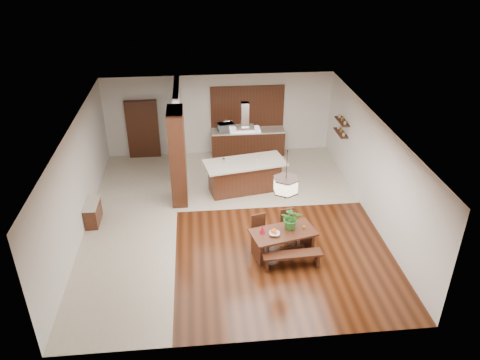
{
  "coord_description": "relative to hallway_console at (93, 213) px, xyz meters",
  "views": [
    {
      "loc": [
        -0.8,
        -11.14,
        7.37
      ],
      "look_at": [
        0.3,
        0.0,
        1.25
      ],
      "focal_mm": 35.0,
      "sensor_mm": 36.0,
      "label": 1
    }
  ],
  "objects": [
    {
      "name": "gold_ornament",
      "position": [
        5.56,
        -1.86,
        0.4
      ],
      "size": [
        0.07,
        0.07,
        0.09
      ],
      "primitive_type": "cylinder",
      "rotation": [
        0.0,
        0.0,
        -0.12
      ],
      "color": "gold",
      "rests_on": "dining_table"
    },
    {
      "name": "island_cup",
      "position": [
        4.79,
        1.33,
        0.75
      ],
      "size": [
        0.14,
        0.14,
        0.09
      ],
      "primitive_type": "imported",
      "rotation": [
        0.0,
        0.0,
        -0.37
      ],
      "color": "silver",
      "rests_on": "kitchen_island"
    },
    {
      "name": "shelf_lower",
      "position": [
        7.68,
        2.4,
        1.08
      ],
      "size": [
        0.26,
        0.9,
        0.04
      ],
      "primitive_type": "cube",
      "color": "black",
      "rests_on": "room_shell"
    },
    {
      "name": "microwave",
      "position": [
        4.01,
        3.96,
        0.79
      ],
      "size": [
        0.62,
        0.49,
        0.3
      ],
      "primitive_type": "imported",
      "rotation": [
        0.0,
        0.0,
        0.24
      ],
      "color": "silver",
      "rests_on": "rear_counter"
    },
    {
      "name": "soffit_band",
      "position": [
        3.81,
        -0.2,
        2.57
      ],
      "size": [
        8.0,
        9.0,
        0.02
      ],
      "primitive_type": "cube",
      "color": "#3F240F",
      "rests_on": "room_shell"
    },
    {
      "name": "partition_pier",
      "position": [
        2.41,
        1.0,
        1.14
      ],
      "size": [
        0.45,
        1.0,
        2.9
      ],
      "primitive_type": "cube",
      "color": "black",
      "rests_on": "ground"
    },
    {
      "name": "hallway_doorway",
      "position": [
        1.11,
        4.2,
        0.74
      ],
      "size": [
        1.1,
        0.2,
        2.1
      ],
      "primitive_type": "cube",
      "color": "black",
      "rests_on": "ground"
    },
    {
      "name": "fruit_bowl",
      "position": [
        4.78,
        -2.03,
        0.38
      ],
      "size": [
        0.29,
        0.29,
        0.06
      ],
      "primitive_type": "imported",
      "rotation": [
        0.0,
        0.0,
        -0.12
      ],
      "color": "beige",
      "rests_on": "dining_table"
    },
    {
      "name": "partition_stub",
      "position": [
        2.41,
        3.1,
        1.14
      ],
      "size": [
        0.18,
        2.4,
        2.9
      ],
      "primitive_type": "cube",
      "color": "silver",
      "rests_on": "ground"
    },
    {
      "name": "pendant_lantern",
      "position": [
        5.02,
        -1.91,
        1.93
      ],
      "size": [
        0.64,
        0.64,
        1.31
      ],
      "primitive_type": null,
      "color": "beige",
      "rests_on": "room_shell"
    },
    {
      "name": "dining_chair_right",
      "position": [
        5.3,
        -1.34,
        0.12
      ],
      "size": [
        0.45,
        0.45,
        0.86
      ],
      "primitive_type": null,
      "rotation": [
        0.0,
        0.0,
        0.19
      ],
      "color": "black",
      "rests_on": "ground"
    },
    {
      "name": "foliage_plant",
      "position": [
        5.24,
        -1.77,
        0.64
      ],
      "size": [
        0.61,
        0.56,
        0.58
      ],
      "primitive_type": "imported",
      "rotation": [
        0.0,
        0.0,
        -0.23
      ],
      "color": "#2E7426",
      "rests_on": "dining_table"
    },
    {
      "name": "tile_kitchen",
      "position": [
        5.06,
        2.3,
        -0.31
      ],
      "size": [
        5.5,
        4.0,
        0.01
      ],
      "primitive_type": "cube",
      "color": "beige",
      "rests_on": "ground"
    },
    {
      "name": "room_shell",
      "position": [
        3.81,
        -0.2,
        1.75
      ],
      "size": [
        9.0,
        9.04,
        2.92
      ],
      "color": "#331609",
      "rests_on": "ground"
    },
    {
      "name": "kitchen_island",
      "position": [
        4.41,
        1.39,
        0.21
      ],
      "size": [
        2.62,
        1.52,
        1.02
      ],
      "rotation": [
        0.0,
        0.0,
        0.19
      ],
      "color": "black",
      "rests_on": "ground"
    },
    {
      "name": "dining_bench",
      "position": [
        5.16,
        -2.47,
        -0.11
      ],
      "size": [
        1.46,
        0.38,
        0.41
      ],
      "primitive_type": null,
      "rotation": [
        0.0,
        0.0,
        0.05
      ],
      "color": "black",
      "rests_on": "ground"
    },
    {
      "name": "napkin_cone",
      "position": [
        4.5,
        -1.91,
        0.46
      ],
      "size": [
        0.18,
        0.18,
        0.22
      ],
      "primitive_type": "cone",
      "rotation": [
        0.0,
        0.0,
        -0.3
      ],
      "color": "#B90D25",
      "rests_on": "dining_table"
    },
    {
      "name": "dining_table",
      "position": [
        5.02,
        -1.91,
        0.18
      ],
      "size": [
        1.75,
        1.16,
        0.67
      ],
      "rotation": [
        0.0,
        0.0,
        0.24
      ],
      "color": "black",
      "rests_on": "ground"
    },
    {
      "name": "hallway_console",
      "position": [
        0.0,
        0.0,
        0.0
      ],
      "size": [
        0.37,
        0.88,
        0.63
      ],
      "primitive_type": "cube",
      "color": "black",
      "rests_on": "ground"
    },
    {
      "name": "shelf_upper",
      "position": [
        7.68,
        2.4,
        1.49
      ],
      "size": [
        0.26,
        0.9,
        0.04
      ],
      "primitive_type": "cube",
      "color": "black",
      "rests_on": "room_shell"
    },
    {
      "name": "tile_hallway",
      "position": [
        1.06,
        -0.2,
        -0.31
      ],
      "size": [
        2.5,
        9.0,
        0.01
      ],
      "primitive_type": "cube",
      "color": "beige",
      "rests_on": "ground"
    },
    {
      "name": "rear_counter",
      "position": [
        4.81,
        4.0,
        0.16
      ],
      "size": [
        2.6,
        0.62,
        0.95
      ],
      "color": "black",
      "rests_on": "ground"
    },
    {
      "name": "range_hood",
      "position": [
        4.41,
        1.4,
        2.15
      ],
      "size": [
        0.9,
        0.55,
        0.87
      ],
      "primitive_type": null,
      "color": "silver",
      "rests_on": "room_shell"
    },
    {
      "name": "dining_chair_left",
      "position": [
        4.52,
        -1.53,
        0.12
      ],
      "size": [
        0.47,
        0.47,
        0.87
      ],
      "primitive_type": null,
      "rotation": [
        0.0,
        0.0,
        0.26
      ],
      "color": "black",
      "rests_on": "ground"
    },
    {
      "name": "kitchen_window",
      "position": [
        4.81,
        4.26,
        1.44
      ],
      "size": [
        2.6,
        0.08,
        1.5
      ],
      "primitive_type": "cube",
      "color": "olive",
      "rests_on": "room_shell"
    }
  ]
}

